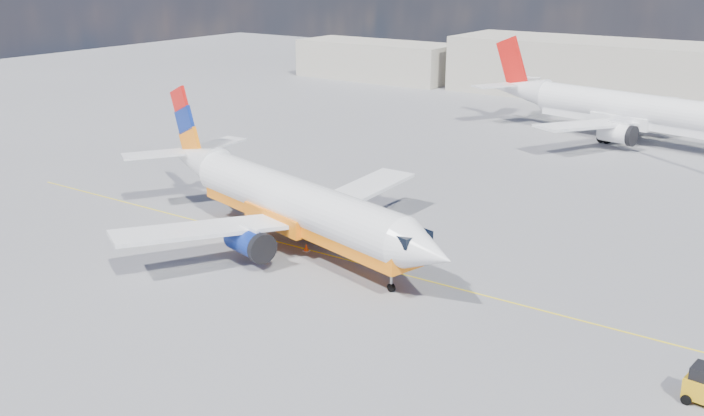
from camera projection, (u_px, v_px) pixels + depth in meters
The scene contains 6 objects.
ground at pixel (346, 281), 48.74m from camera, with size 240.00×240.00×0.00m, color slate.
taxi_line at pixel (373, 266), 51.08m from camera, with size 70.00×0.15×0.01m, color yellow.
terminal_annex at pixel (377, 60), 128.53m from camera, with size 26.00×10.00×6.00m, color #AEA595.
main_jet at pixel (289, 202), 53.88m from camera, with size 31.64×24.16×9.56m.
second_jet at pixel (626, 110), 84.72m from camera, with size 34.12×26.34×10.30m.
traffic_cone at pixel (306, 247), 53.67m from camera, with size 0.40×0.40×0.56m.
Camera 1 is at (26.09, -36.66, 19.30)m, focal length 40.00 mm.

